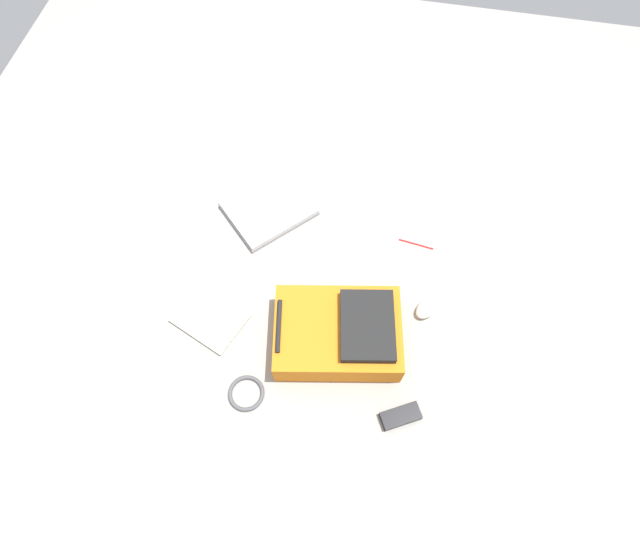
{
  "coord_description": "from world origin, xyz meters",
  "views": [
    {
      "loc": [
        -0.83,
        -0.16,
        1.74
      ],
      "look_at": [
        -0.01,
        -0.01,
        0.02
      ],
      "focal_mm": 28.44,
      "sensor_mm": 36.0,
      "label": 1
    }
  ],
  "objects_px": {
    "laptop": "(269,209)",
    "backpack": "(340,333)",
    "cable_coil": "(246,393)",
    "pen_black": "(416,244)",
    "computer_mouse": "(427,308)",
    "power_brick": "(401,416)",
    "book_comic": "(210,318)"
  },
  "relations": [
    {
      "from": "book_comic",
      "to": "computer_mouse",
      "type": "bearing_deg",
      "value": -76.83
    },
    {
      "from": "backpack",
      "to": "power_brick",
      "type": "relative_size",
      "value": 3.65
    },
    {
      "from": "backpack",
      "to": "laptop",
      "type": "bearing_deg",
      "value": 37.41
    },
    {
      "from": "cable_coil",
      "to": "pen_black",
      "type": "height_order",
      "value": "cable_coil"
    },
    {
      "from": "power_brick",
      "to": "pen_black",
      "type": "distance_m",
      "value": 0.68
    },
    {
      "from": "laptop",
      "to": "computer_mouse",
      "type": "xyz_separation_m",
      "value": [
        -0.32,
        -0.67,
        0.01
      ]
    },
    {
      "from": "computer_mouse",
      "to": "power_brick",
      "type": "xyz_separation_m",
      "value": [
        -0.41,
        0.05,
        -0.01
      ]
    },
    {
      "from": "book_comic",
      "to": "power_brick",
      "type": "bearing_deg",
      "value": -107.22
    },
    {
      "from": "backpack",
      "to": "laptop",
      "type": "distance_m",
      "value": 0.62
    },
    {
      "from": "laptop",
      "to": "cable_coil",
      "type": "distance_m",
      "value": 0.75
    },
    {
      "from": "book_comic",
      "to": "cable_coil",
      "type": "distance_m",
      "value": 0.32
    },
    {
      "from": "cable_coil",
      "to": "power_brick",
      "type": "xyz_separation_m",
      "value": [
        0.02,
        -0.53,
        0.01
      ]
    },
    {
      "from": "computer_mouse",
      "to": "backpack",
      "type": "bearing_deg",
      "value": 64.27
    },
    {
      "from": "cable_coil",
      "to": "power_brick",
      "type": "relative_size",
      "value": 0.95
    },
    {
      "from": "laptop",
      "to": "backpack",
      "type": "bearing_deg",
      "value": -142.59
    },
    {
      "from": "computer_mouse",
      "to": "pen_black",
      "type": "bearing_deg",
      "value": -42.1
    },
    {
      "from": "backpack",
      "to": "cable_coil",
      "type": "distance_m",
      "value": 0.38
    },
    {
      "from": "book_comic",
      "to": "computer_mouse",
      "type": "xyz_separation_m",
      "value": [
        0.18,
        -0.78,
        0.01
      ]
    },
    {
      "from": "computer_mouse",
      "to": "power_brick",
      "type": "height_order",
      "value": "computer_mouse"
    },
    {
      "from": "power_brick",
      "to": "pen_black",
      "type": "relative_size",
      "value": 0.95
    },
    {
      "from": "backpack",
      "to": "cable_coil",
      "type": "height_order",
      "value": "backpack"
    },
    {
      "from": "backpack",
      "to": "laptop",
      "type": "xyz_separation_m",
      "value": [
        0.49,
        0.38,
        -0.05
      ]
    },
    {
      "from": "backpack",
      "to": "book_comic",
      "type": "relative_size",
      "value": 1.64
    },
    {
      "from": "backpack",
      "to": "book_comic",
      "type": "distance_m",
      "value": 0.48
    },
    {
      "from": "backpack",
      "to": "cable_coil",
      "type": "xyz_separation_m",
      "value": [
        -0.25,
        0.28,
        -0.06
      ]
    },
    {
      "from": "backpack",
      "to": "power_brick",
      "type": "bearing_deg",
      "value": -133.3
    },
    {
      "from": "cable_coil",
      "to": "power_brick",
      "type": "distance_m",
      "value": 0.53
    },
    {
      "from": "laptop",
      "to": "cable_coil",
      "type": "xyz_separation_m",
      "value": [
        -0.75,
        -0.1,
        -0.01
      ]
    },
    {
      "from": "pen_black",
      "to": "computer_mouse",
      "type": "bearing_deg",
      "value": -166.3
    },
    {
      "from": "computer_mouse",
      "to": "cable_coil",
      "type": "bearing_deg",
      "value": 70.65
    },
    {
      "from": "power_brick",
      "to": "computer_mouse",
      "type": "bearing_deg",
      "value": -6.93
    },
    {
      "from": "book_comic",
      "to": "pen_black",
      "type": "relative_size",
      "value": 2.12
    }
  ]
}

